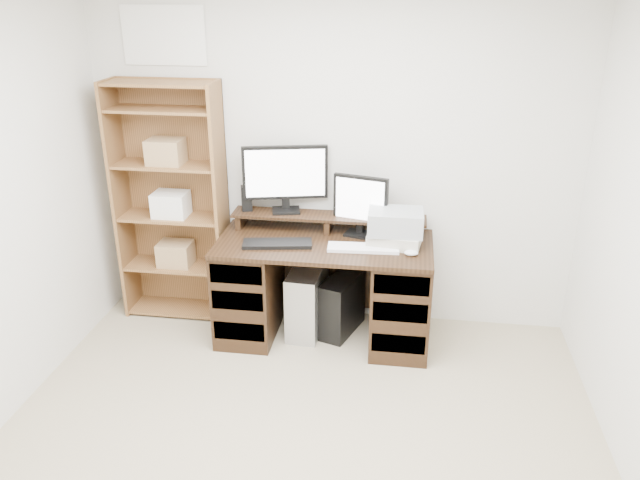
% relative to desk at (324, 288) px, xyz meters
% --- Properties ---
extents(room, '(3.54, 4.04, 2.54)m').
position_rel_desk_xyz_m(room, '(0.01, -1.64, 0.86)').
color(room, tan).
rests_on(room, ground).
extents(desk, '(1.50, 0.70, 0.75)m').
position_rel_desk_xyz_m(desk, '(0.00, 0.00, 0.00)').
color(desk, black).
rests_on(desk, ground).
extents(riser_shelf, '(1.40, 0.22, 0.12)m').
position_rel_desk_xyz_m(riser_shelf, '(0.00, 0.21, 0.45)').
color(riser_shelf, black).
rests_on(riser_shelf, desk).
extents(monitor_wide, '(0.60, 0.21, 0.48)m').
position_rel_desk_xyz_m(monitor_wide, '(-0.32, 0.26, 0.75)').
color(monitor_wide, black).
rests_on(monitor_wide, riser_shelf).
extents(monitor_small, '(0.39, 0.19, 0.43)m').
position_rel_desk_xyz_m(monitor_small, '(0.23, 0.17, 0.60)').
color(monitor_small, black).
rests_on(monitor_small, desk).
extents(speaker, '(0.09, 0.09, 0.19)m').
position_rel_desk_xyz_m(speaker, '(-0.60, 0.22, 0.57)').
color(speaker, black).
rests_on(speaker, riser_shelf).
extents(keyboard_black, '(0.49, 0.23, 0.03)m').
position_rel_desk_xyz_m(keyboard_black, '(-0.31, -0.11, 0.37)').
color(keyboard_black, black).
rests_on(keyboard_black, desk).
extents(keyboard_white, '(0.49, 0.17, 0.02)m').
position_rel_desk_xyz_m(keyboard_white, '(0.28, -0.10, 0.37)').
color(keyboard_white, white).
rests_on(keyboard_white, desk).
extents(mouse, '(0.10, 0.07, 0.04)m').
position_rel_desk_xyz_m(mouse, '(0.60, -0.15, 0.38)').
color(mouse, silver).
rests_on(mouse, desk).
extents(printer, '(0.38, 0.31, 0.09)m').
position_rel_desk_xyz_m(printer, '(0.49, 0.02, 0.40)').
color(printer, '#BDB7A4').
rests_on(printer, desk).
extents(basket, '(0.37, 0.27, 0.16)m').
position_rel_desk_xyz_m(basket, '(0.49, 0.02, 0.53)').
color(basket, '#9DA4A8').
rests_on(basket, printer).
extents(tower_silver, '(0.26, 0.52, 0.50)m').
position_rel_desk_xyz_m(tower_silver, '(-0.14, 0.07, -0.14)').
color(tower_silver, '#B0B3B7').
rests_on(tower_silver, ground).
extents(tower_black, '(0.32, 0.47, 0.44)m').
position_rel_desk_xyz_m(tower_black, '(0.12, 0.08, -0.17)').
color(tower_black, black).
rests_on(tower_black, ground).
extents(bookshelf, '(0.80, 0.30, 1.80)m').
position_rel_desk_xyz_m(bookshelf, '(-1.17, 0.21, 0.53)').
color(bookshelf, '#8E5E31').
rests_on(bookshelf, ground).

